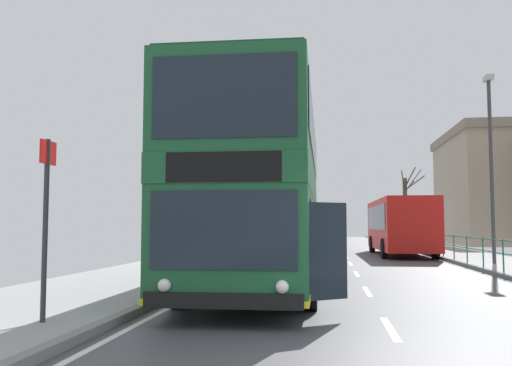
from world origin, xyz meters
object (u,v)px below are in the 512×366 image
Objects in this scene: bus_stop_sign_near at (46,209)px; bare_tree_far_00 at (406,208)px; background_bus_far_lane at (400,225)px; street_lamp_far_side at (491,153)px; background_building_00 at (509,187)px; double_decker_bus_main at (262,194)px.

bare_tree_far_00 is at bearing 74.44° from bus_stop_sign_near.
background_bus_far_lane is at bearing -99.10° from bare_tree_far_00.
bus_stop_sign_near is 0.44× the size of bare_tree_far_00.
background_building_00 is (8.93, 26.51, 0.41)m from street_lamp_far_side.
background_building_00 is (16.79, 35.09, 2.42)m from double_decker_bus_main.
background_bus_far_lane is 15.74m from bare_tree_far_00.
bare_tree_far_00 is at bearing 80.90° from background_bus_far_lane.
bare_tree_far_00 reaches higher than background_bus_far_lane.
bare_tree_far_00 is (0.04, 23.63, -1.35)m from street_lamp_far_side.
background_building_00 reaches higher than bus_stop_sign_near.
bare_tree_far_00 is (2.48, 15.48, 1.40)m from background_bus_far_lane.
double_decker_bus_main is 0.78× the size of background_building_00.
double_decker_bus_main reaches higher than background_bus_far_lane.
bare_tree_far_00 is at bearing -162.04° from background_building_00.
bare_tree_far_00 is at bearing 89.91° from street_lamp_far_side.
double_decker_bus_main is 38.98m from background_building_00.
background_bus_far_lane is 8.94m from street_lamp_far_side.
bare_tree_far_00 is (10.52, 37.77, 1.19)m from bus_stop_sign_near.
double_decker_bus_main is 1.72× the size of bare_tree_far_00.
bus_stop_sign_near is at bearing -109.83° from background_bus_far_lane.
background_bus_far_lane reaches higher than bus_stop_sign_near.
double_decker_bus_main is 1.47× the size of street_lamp_far_side.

